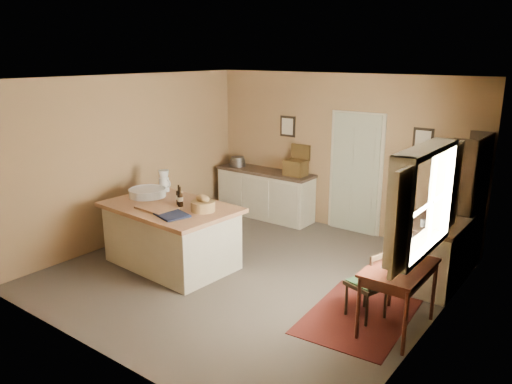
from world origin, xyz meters
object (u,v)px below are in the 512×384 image
Objects in this scene: writing_desk at (399,274)px; shelving_unit at (470,204)px; sideboard at (266,192)px; desk_chair at (367,284)px; right_cabinet at (437,253)px; work_island at (171,233)px.

writing_desk is 0.50× the size of shelving_unit.
shelving_unit reaches higher than sideboard.
sideboard is 2.29× the size of desk_chair.
sideboard reaches higher than right_cabinet.
desk_chair is 0.75× the size of right_cabinet.
writing_desk is at bearing -93.93° from shelving_unit.
right_cabinet is at bearing -16.00° from sideboard.
work_island is 1.02× the size of shelving_unit.
work_island reaches higher than writing_desk.
work_island is 2.65m from sideboard.
right_cabinet is at bearing 91.69° from desk_chair.
writing_desk is (3.54, -2.40, 0.19)m from sideboard.
right_cabinet is at bearing 29.59° from work_island.
right_cabinet is at bearing 90.01° from writing_desk.
right_cabinet reaches higher than writing_desk.
shelving_unit is at bearing 86.07° from writing_desk.
shelving_unit is at bearing -3.10° from sideboard.
sideboard is at bearing 176.90° from shelving_unit.
writing_desk is 0.87× the size of right_cabinet.
writing_desk is 2.23m from shelving_unit.
writing_desk is 1.40m from right_cabinet.
right_cabinet is 0.97m from shelving_unit.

